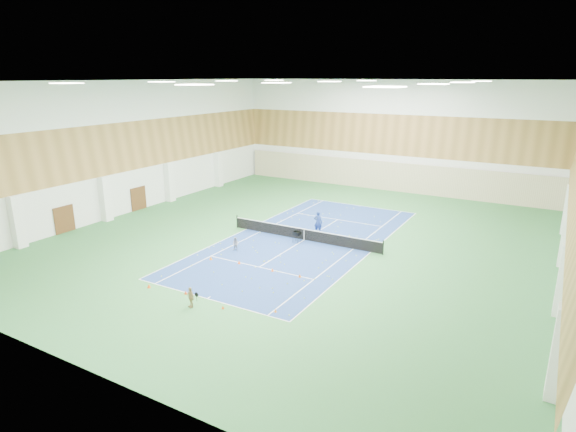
{
  "coord_description": "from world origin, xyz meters",
  "views": [
    {
      "loc": [
        16.63,
        -31.45,
        12.35
      ],
      "look_at": [
        -1.03,
        -0.73,
        2.0
      ],
      "focal_mm": 30.0,
      "sensor_mm": 36.0,
      "label": 1
    }
  ],
  "objects_px": {
    "tennis_net": "(304,233)",
    "child_court": "(236,244)",
    "ball_cart": "(297,237)",
    "child_apron": "(191,297)",
    "coach": "(318,222)"
  },
  "relations": [
    {
      "from": "child_apron",
      "to": "ball_cart",
      "type": "bearing_deg",
      "value": 111.51
    },
    {
      "from": "ball_cart",
      "to": "child_court",
      "type": "bearing_deg",
      "value": -126.79
    },
    {
      "from": "child_apron",
      "to": "ball_cart",
      "type": "height_order",
      "value": "child_apron"
    },
    {
      "from": "tennis_net",
      "to": "child_court",
      "type": "distance_m",
      "value": 5.6
    },
    {
      "from": "child_court",
      "to": "child_apron",
      "type": "relative_size",
      "value": 0.83
    },
    {
      "from": "tennis_net",
      "to": "child_apron",
      "type": "bearing_deg",
      "value": -90.49
    },
    {
      "from": "tennis_net",
      "to": "coach",
      "type": "xyz_separation_m",
      "value": [
        0.18,
        2.05,
        0.39
      ]
    },
    {
      "from": "tennis_net",
      "to": "ball_cart",
      "type": "xyz_separation_m",
      "value": [
        -0.22,
        -0.78,
        -0.09
      ]
    },
    {
      "from": "coach",
      "to": "child_apron",
      "type": "distance_m",
      "value": 15.19
    },
    {
      "from": "coach",
      "to": "child_apron",
      "type": "xyz_separation_m",
      "value": [
        -0.3,
        -15.18,
        -0.34
      ]
    },
    {
      "from": "child_apron",
      "to": "coach",
      "type": "bearing_deg",
      "value": 109.92
    },
    {
      "from": "child_court",
      "to": "coach",
      "type": "bearing_deg",
      "value": 55.39
    },
    {
      "from": "coach",
      "to": "child_court",
      "type": "bearing_deg",
      "value": 54.9
    },
    {
      "from": "tennis_net",
      "to": "ball_cart",
      "type": "bearing_deg",
      "value": -105.4
    },
    {
      "from": "coach",
      "to": "child_court",
      "type": "distance_m",
      "value": 7.46
    }
  ]
}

